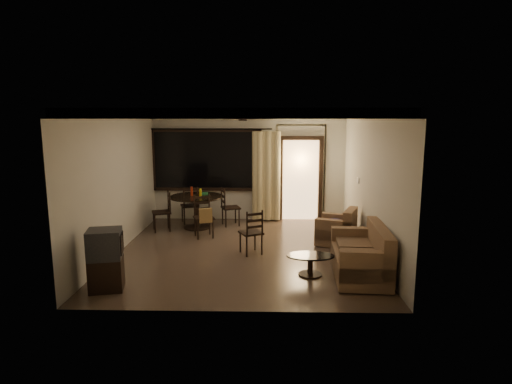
{
  "coord_description": "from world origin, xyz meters",
  "views": [
    {
      "loc": [
        0.46,
        -8.34,
        2.69
      ],
      "look_at": [
        0.25,
        0.2,
        1.18
      ],
      "focal_mm": 30.0,
      "sensor_mm": 36.0,
      "label": 1
    }
  ],
  "objects_px": {
    "dining_table": "(197,203)",
    "tv_cabinet": "(106,260)",
    "dining_chair_west": "(162,219)",
    "coffee_table": "(310,262)",
    "dining_chair_east": "(230,214)",
    "side_chair": "(251,241)",
    "armchair": "(338,230)",
    "sofa": "(363,257)",
    "dining_chair_south": "(204,224)",
    "dining_chair_north": "(190,212)"
  },
  "relations": [
    {
      "from": "dining_chair_west",
      "to": "dining_chair_east",
      "type": "distance_m",
      "value": 1.67
    },
    {
      "from": "tv_cabinet",
      "to": "coffee_table",
      "type": "xyz_separation_m",
      "value": [
        3.26,
        0.69,
        -0.25
      ]
    },
    {
      "from": "dining_table",
      "to": "tv_cabinet",
      "type": "bearing_deg",
      "value": -102.15
    },
    {
      "from": "dining_table",
      "to": "coffee_table",
      "type": "relative_size",
      "value": 1.56
    },
    {
      "from": "dining_chair_east",
      "to": "tv_cabinet",
      "type": "xyz_separation_m",
      "value": [
        -1.61,
        -4.08,
        0.21
      ]
    },
    {
      "from": "sofa",
      "to": "dining_chair_north",
      "type": "bearing_deg",
      "value": 138.49
    },
    {
      "from": "dining_chair_south",
      "to": "side_chair",
      "type": "height_order",
      "value": "dining_chair_south"
    },
    {
      "from": "tv_cabinet",
      "to": "coffee_table",
      "type": "relative_size",
      "value": 1.18
    },
    {
      "from": "tv_cabinet",
      "to": "dining_chair_west",
      "type": "bearing_deg",
      "value": 76.9
    },
    {
      "from": "dining_chair_west",
      "to": "coffee_table",
      "type": "relative_size",
      "value": 1.16
    },
    {
      "from": "dining_table",
      "to": "armchair",
      "type": "xyz_separation_m",
      "value": [
        3.22,
        -1.29,
        -0.31
      ]
    },
    {
      "from": "dining_chair_east",
      "to": "dining_chair_north",
      "type": "relative_size",
      "value": 1.0
    },
    {
      "from": "tv_cabinet",
      "to": "armchair",
      "type": "bearing_deg",
      "value": 19.27
    },
    {
      "from": "dining_chair_west",
      "to": "tv_cabinet",
      "type": "height_order",
      "value": "tv_cabinet"
    },
    {
      "from": "armchair",
      "to": "dining_chair_north",
      "type": "bearing_deg",
      "value": 173.85
    },
    {
      "from": "dining_table",
      "to": "armchair",
      "type": "distance_m",
      "value": 3.49
    },
    {
      "from": "dining_chair_east",
      "to": "sofa",
      "type": "xyz_separation_m",
      "value": [
        2.55,
        -3.42,
        0.06
      ]
    },
    {
      "from": "dining_chair_west",
      "to": "side_chair",
      "type": "height_order",
      "value": "dining_chair_west"
    },
    {
      "from": "tv_cabinet",
      "to": "sofa",
      "type": "height_order",
      "value": "tv_cabinet"
    },
    {
      "from": "dining_chair_north",
      "to": "armchair",
      "type": "relative_size",
      "value": 0.97
    },
    {
      "from": "dining_chair_north",
      "to": "side_chair",
      "type": "distance_m",
      "value": 2.97
    },
    {
      "from": "dining_table",
      "to": "sofa",
      "type": "height_order",
      "value": "dining_table"
    },
    {
      "from": "side_chair",
      "to": "sofa",
      "type": "bearing_deg",
      "value": 122.94
    },
    {
      "from": "dining_chair_west",
      "to": "tv_cabinet",
      "type": "xyz_separation_m",
      "value": [
        -0.03,
        -3.52,
        0.21
      ]
    },
    {
      "from": "dining_chair_south",
      "to": "sofa",
      "type": "height_order",
      "value": "dining_chair_south"
    },
    {
      "from": "coffee_table",
      "to": "side_chair",
      "type": "relative_size",
      "value": 0.91
    },
    {
      "from": "dining_table",
      "to": "armchair",
      "type": "relative_size",
      "value": 1.31
    },
    {
      "from": "dining_table",
      "to": "dining_chair_east",
      "type": "xyz_separation_m",
      "value": [
        0.79,
        0.28,
        -0.35
      ]
    },
    {
      "from": "dining_chair_east",
      "to": "dining_chair_south",
      "type": "bearing_deg",
      "value": 135.7
    },
    {
      "from": "sofa",
      "to": "coffee_table",
      "type": "bearing_deg",
      "value": -177.9
    },
    {
      "from": "side_chair",
      "to": "tv_cabinet",
      "type": "bearing_deg",
      "value": 13.66
    },
    {
      "from": "dining_table",
      "to": "side_chair",
      "type": "height_order",
      "value": "dining_table"
    },
    {
      "from": "dining_chair_east",
      "to": "coffee_table",
      "type": "relative_size",
      "value": 1.16
    },
    {
      "from": "dining_chair_west",
      "to": "sofa",
      "type": "bearing_deg",
      "value": 35.81
    },
    {
      "from": "dining_chair_west",
      "to": "side_chair",
      "type": "xyz_separation_m",
      "value": [
        2.18,
        -1.69,
        -0.01
      ]
    },
    {
      "from": "dining_chair_south",
      "to": "coffee_table",
      "type": "height_order",
      "value": "dining_chair_south"
    },
    {
      "from": "armchair",
      "to": "coffee_table",
      "type": "height_order",
      "value": "armchair"
    },
    {
      "from": "side_chair",
      "to": "armchair",
      "type": "bearing_deg",
      "value": 174.45
    },
    {
      "from": "dining_chair_west",
      "to": "sofa",
      "type": "height_order",
      "value": "dining_chair_west"
    },
    {
      "from": "dining_chair_west",
      "to": "dining_chair_north",
      "type": "relative_size",
      "value": 1.0
    },
    {
      "from": "dining_chair_south",
      "to": "dining_chair_north",
      "type": "bearing_deg",
      "value": 93.23
    },
    {
      "from": "armchair",
      "to": "tv_cabinet",
      "type": "bearing_deg",
      "value": -127.13
    },
    {
      "from": "dining_table",
      "to": "dining_chair_east",
      "type": "bearing_deg",
      "value": 19.4
    },
    {
      "from": "armchair",
      "to": "coffee_table",
      "type": "relative_size",
      "value": 1.19
    },
    {
      "from": "dining_table",
      "to": "dining_chair_east",
      "type": "height_order",
      "value": "dining_table"
    },
    {
      "from": "dining_chair_east",
      "to": "tv_cabinet",
      "type": "bearing_deg",
      "value": 139.04
    },
    {
      "from": "tv_cabinet",
      "to": "sofa",
      "type": "relative_size",
      "value": 0.59
    },
    {
      "from": "dining_chair_south",
      "to": "side_chair",
      "type": "relative_size",
      "value": 1.05
    },
    {
      "from": "sofa",
      "to": "side_chair",
      "type": "distance_m",
      "value": 2.28
    },
    {
      "from": "dining_table",
      "to": "tv_cabinet",
      "type": "height_order",
      "value": "dining_table"
    }
  ]
}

